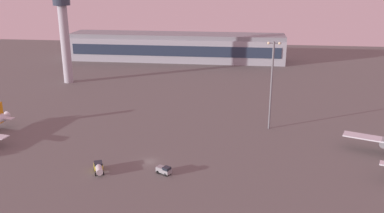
{
  "coord_description": "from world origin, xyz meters",
  "views": [
    {
      "loc": [
        25.29,
        -107.81,
        52.83
      ],
      "look_at": [
        7.48,
        40.42,
        4.0
      ],
      "focal_mm": 39.01,
      "sensor_mm": 36.0,
      "label": 1
    }
  ],
  "objects_px": {
    "fuel_truck": "(99,168)",
    "apron_light_east": "(272,81)",
    "maintenance_van": "(164,170)",
    "control_tower": "(64,29)"
  },
  "relations": [
    {
      "from": "fuel_truck",
      "to": "maintenance_van",
      "type": "distance_m",
      "value": 18.02
    },
    {
      "from": "apron_light_east",
      "to": "fuel_truck",
      "type": "bearing_deg",
      "value": -140.73
    },
    {
      "from": "control_tower",
      "to": "maintenance_van",
      "type": "distance_m",
      "value": 114.42
    },
    {
      "from": "maintenance_van",
      "to": "apron_light_east",
      "type": "relative_size",
      "value": 0.15
    },
    {
      "from": "maintenance_van",
      "to": "apron_light_east",
      "type": "xyz_separation_m",
      "value": [
        30.29,
        38.35,
        16.02
      ]
    },
    {
      "from": "control_tower",
      "to": "fuel_truck",
      "type": "distance_m",
      "value": 106.2
    },
    {
      "from": "fuel_truck",
      "to": "apron_light_east",
      "type": "height_order",
      "value": "apron_light_east"
    },
    {
      "from": "fuel_truck",
      "to": "apron_light_east",
      "type": "relative_size",
      "value": 0.22
    },
    {
      "from": "maintenance_van",
      "to": "apron_light_east",
      "type": "height_order",
      "value": "apron_light_east"
    },
    {
      "from": "fuel_truck",
      "to": "apron_light_east",
      "type": "distance_m",
      "value": 64.34
    }
  ]
}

